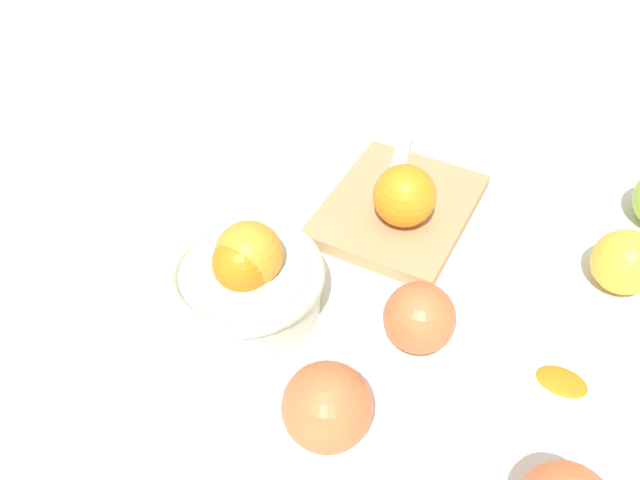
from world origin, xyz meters
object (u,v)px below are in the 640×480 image
(cutting_board, at_px, (398,208))
(apple_front_right, at_px, (625,262))
(orange_on_board, at_px, (404,196))
(knife, at_px, (396,172))
(apple_mid_left_2, at_px, (331,409))
(apple_mid_left, at_px, (419,318))
(bowl, at_px, (245,278))

(cutting_board, xyz_separation_m, apple_front_right, (0.02, -0.27, 0.03))
(orange_on_board, height_order, apple_front_right, orange_on_board)
(knife, distance_m, apple_mid_left_2, 0.38)
(apple_front_right, distance_m, apple_mid_left_2, 0.38)
(orange_on_board, xyz_separation_m, apple_mid_left, (-0.15, -0.09, -0.02))
(cutting_board, bearing_deg, orange_on_board, -148.16)
(cutting_board, relative_size, apple_mid_left_2, 2.61)
(bowl, height_order, knife, bowl)
(apple_mid_left, bearing_deg, knife, 30.68)
(bowl, height_order, orange_on_board, bowl)
(cutting_board, bearing_deg, apple_front_right, -86.48)
(knife, bearing_deg, apple_front_right, -96.55)
(apple_mid_left, bearing_deg, bowl, 104.78)
(apple_front_right, relative_size, apple_mid_left, 0.98)
(knife, relative_size, apple_front_right, 2.06)
(cutting_board, height_order, orange_on_board, orange_on_board)
(cutting_board, distance_m, knife, 0.06)
(bowl, height_order, cutting_board, bowl)
(bowl, distance_m, apple_mid_left, 0.19)
(knife, xyz_separation_m, apple_mid_left_2, (-0.37, -0.11, 0.02))
(bowl, distance_m, knife, 0.28)
(cutting_board, xyz_separation_m, apple_mid_left_2, (-0.32, -0.08, 0.03))
(apple_mid_left, relative_size, apple_mid_left_2, 0.90)
(knife, height_order, apple_mid_left_2, apple_mid_left_2)
(cutting_board, height_order, apple_mid_left_2, apple_mid_left_2)
(bowl, bearing_deg, knife, -10.35)
(bowl, bearing_deg, apple_mid_left, -75.22)
(orange_on_board, distance_m, apple_mid_left_2, 0.30)
(orange_on_board, bearing_deg, apple_front_right, -80.35)
(apple_front_right, bearing_deg, orange_on_board, 99.65)
(knife, relative_size, apple_mid_left, 2.02)
(bowl, bearing_deg, apple_mid_left_2, -119.88)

